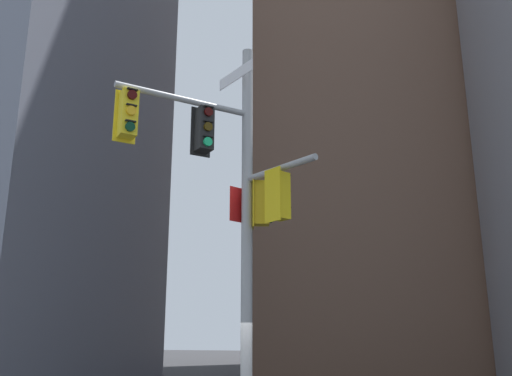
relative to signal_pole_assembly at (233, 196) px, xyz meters
The scene contains 1 object.
signal_pole_assembly is the anchor object (origin of this frame).
Camera 1 is at (3.00, -11.53, 2.30)m, focal length 38.11 mm.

